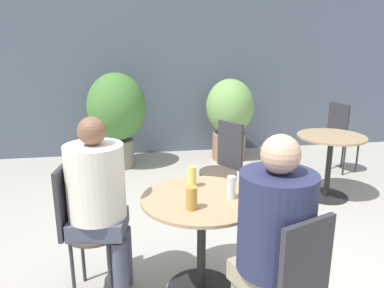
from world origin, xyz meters
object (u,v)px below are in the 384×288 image
beer_glass_0 (231,187)px  beer_glass_2 (192,198)px  bistro_chair_0 (79,219)px  potted_plant_1 (230,115)px  cafe_table_near (202,222)px  cafe_table_far (330,154)px  bistro_chair_2 (341,131)px  bistro_chair_1 (291,285)px  potted_plant_0 (117,112)px  seated_person_1 (273,236)px  seated_person_0 (99,194)px  bistro_chair_3 (224,160)px  beer_glass_1 (192,177)px

beer_glass_0 → beer_glass_2: 0.30m
bistro_chair_0 → potted_plant_1: bearing=-23.9°
cafe_table_near → potted_plant_1: bearing=71.9°
cafe_table_far → bistro_chair_2: 0.92m
bistro_chair_1 → potted_plant_0: size_ratio=0.72×
bistro_chair_0 → seated_person_1: bearing=-116.8°
cafe_table_far → beer_glass_2: (-1.77, -1.54, 0.28)m
bistro_chair_2 → seated_person_0: size_ratio=0.75×
bistro_chair_0 → beer_glass_0: 1.02m
seated_person_1 → cafe_table_near: bearing=-90.0°
seated_person_0 → seated_person_1: bearing=-120.0°
bistro_chair_3 → seated_person_1: (-0.20, -1.80, 0.19)m
bistro_chair_1 → beer_glass_2: bearing=-78.0°
cafe_table_near → bistro_chair_1: (0.30, -0.75, 0.03)m
cafe_table_near → potted_plant_1: (0.95, 2.91, 0.14)m
cafe_table_far → seated_person_0: bearing=-151.2°
seated_person_0 → bistro_chair_3: bearing=-37.5°
cafe_table_near → bistro_chair_2: size_ratio=0.86×
bistro_chair_2 → seated_person_1: 3.38m
bistro_chair_1 → cafe_table_far: bearing=-144.5°
bistro_chair_0 → potted_plant_0: 2.70m
potted_plant_1 → cafe_table_far: bearing=-64.6°
beer_glass_1 → potted_plant_1: potted_plant_1 is taller
beer_glass_1 → potted_plant_0: 2.69m
potted_plant_0 → potted_plant_1: potted_plant_0 is taller
beer_glass_0 → cafe_table_near: bearing=166.0°
beer_glass_2 → potted_plant_1: size_ratio=0.12×
cafe_table_far → seated_person_1: 2.47m
bistro_chair_1 → bistro_chair_0: bearing=-60.0°
beer_glass_0 → potted_plant_0: size_ratio=0.12×
bistro_chair_1 → potted_plant_1: potted_plant_1 is taller
seated_person_0 → beer_glass_1: (0.63, 0.09, 0.05)m
beer_glass_1 → bistro_chair_0: bearing=-174.8°
seated_person_0 → cafe_table_far: bearing=-52.9°
cafe_table_near → bistro_chair_0: bistro_chair_0 is taller
bistro_chair_1 → beer_glass_0: size_ratio=6.16×
bistro_chair_2 → beer_glass_2: 3.26m
bistro_chair_2 → beer_glass_0: 2.98m
seated_person_0 → beer_glass_0: size_ratio=8.27×
cafe_table_far → beer_glass_1: bearing=-145.1°
seated_person_1 → beer_glass_0: (-0.06, 0.57, 0.03)m
bistro_chair_0 → bistro_chair_1: bearing=-120.0°
potted_plant_0 → potted_plant_1: bearing=3.6°
cafe_table_far → bistro_chair_0: size_ratio=0.78×
seated_person_1 → bistro_chair_2: bearing=-147.7°
bistro_chair_1 → beer_glass_1: size_ratio=6.21×
beer_glass_1 → bistro_chair_2: bearing=40.4°
bistro_chair_0 → seated_person_0: seated_person_0 is taller
cafe_table_near → beer_glass_1: beer_glass_1 is taller
bistro_chair_1 → beer_glass_2: 0.74m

